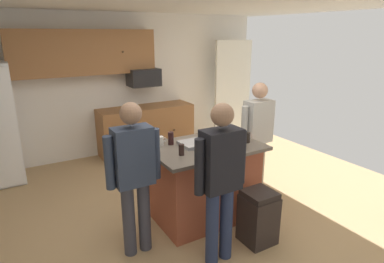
% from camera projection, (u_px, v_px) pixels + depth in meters
% --- Properties ---
extents(floor, '(7.04, 7.04, 0.00)m').
position_uv_depth(floor, '(180.00, 219.00, 4.07)').
color(floor, tan).
rests_on(floor, ground).
extents(back_wall, '(6.40, 0.10, 2.60)m').
position_uv_depth(back_wall, '(108.00, 86.00, 6.00)').
color(back_wall, white).
rests_on(back_wall, ground).
extents(french_door_window_panel, '(0.90, 0.06, 2.00)m').
position_uv_depth(french_door_window_panel, '(233.00, 88.00, 6.99)').
color(french_door_window_panel, white).
rests_on(french_door_window_panel, ground).
extents(cabinet_run_upper, '(2.40, 0.38, 0.75)m').
position_uv_depth(cabinet_run_upper, '(85.00, 52.00, 5.46)').
color(cabinet_run_upper, '#936038').
extents(cabinet_run_lower, '(1.80, 0.63, 0.90)m').
position_uv_depth(cabinet_run_lower, '(146.00, 129.00, 6.28)').
color(cabinet_run_lower, '#936038').
rests_on(cabinet_run_lower, ground).
extents(microwave_over_range, '(0.56, 0.40, 0.32)m').
position_uv_depth(microwave_over_range, '(144.00, 77.00, 6.00)').
color(microwave_over_range, black).
extents(kitchen_island, '(1.32, 0.91, 0.96)m').
position_uv_depth(kitchen_island, '(204.00, 181.00, 3.99)').
color(kitchen_island, '#9E4C33').
rests_on(kitchen_island, ground).
extents(person_guest_by_door, '(0.57, 0.22, 1.64)m').
position_uv_depth(person_guest_by_door, '(221.00, 175.00, 3.08)').
color(person_guest_by_door, '#232D4C').
rests_on(person_guest_by_door, ground).
extents(person_host_foreground, '(0.57, 0.22, 1.61)m').
position_uv_depth(person_host_foreground, '(257.00, 132.00, 4.49)').
color(person_host_foreground, tan).
rests_on(person_host_foreground, ground).
extents(person_guest_right, '(0.57, 0.22, 1.62)m').
position_uv_depth(person_guest_right, '(134.00, 171.00, 3.21)').
color(person_guest_right, '#383842').
rests_on(person_guest_right, ground).
extents(tumbler_amber, '(0.06, 0.06, 0.12)m').
position_uv_depth(tumbler_amber, '(181.00, 150.00, 3.53)').
color(tumbler_amber, black).
rests_on(tumbler_amber, kitchen_island).
extents(mug_ceramic_white, '(0.12, 0.08, 0.10)m').
position_uv_depth(mug_ceramic_white, '(226.00, 138.00, 3.95)').
color(mug_ceramic_white, white).
rests_on(mug_ceramic_white, kitchen_island).
extents(glass_stout_tall, '(0.08, 0.08, 0.16)m').
position_uv_depth(glass_stout_tall, '(204.00, 147.00, 3.57)').
color(glass_stout_tall, black).
rests_on(glass_stout_tall, kitchen_island).
extents(glass_short_whisky, '(0.08, 0.08, 0.13)m').
position_uv_depth(glass_short_whisky, '(247.00, 137.00, 3.94)').
color(glass_short_whisky, black).
rests_on(glass_short_whisky, kitchen_island).
extents(mug_blue_stoneware, '(0.12, 0.08, 0.11)m').
position_uv_depth(mug_blue_stoneware, '(161.00, 141.00, 3.85)').
color(mug_blue_stoneware, white).
rests_on(mug_blue_stoneware, kitchen_island).
extents(glass_pilsner, '(0.07, 0.07, 0.14)m').
position_uv_depth(glass_pilsner, '(242.00, 142.00, 3.75)').
color(glass_pilsner, black).
rests_on(glass_pilsner, kitchen_island).
extents(glass_dark_ale, '(0.07, 0.07, 0.15)m').
position_uv_depth(glass_dark_ale, '(171.00, 138.00, 3.86)').
color(glass_dark_ale, black).
rests_on(glass_dark_ale, kitchen_island).
extents(serving_tray, '(0.44, 0.30, 0.04)m').
position_uv_depth(serving_tray, '(198.00, 143.00, 3.88)').
color(serving_tray, '#B7B7BC').
rests_on(serving_tray, kitchen_island).
extents(trash_bin, '(0.34, 0.34, 0.61)m').
position_uv_depth(trash_bin, '(258.00, 217.00, 3.56)').
color(trash_bin, black).
rests_on(trash_bin, ground).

